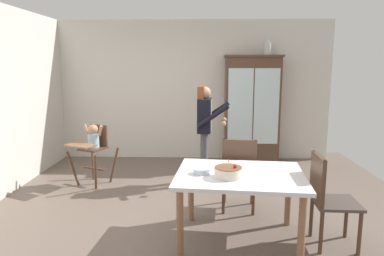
{
  "coord_description": "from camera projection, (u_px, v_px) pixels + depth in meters",
  "views": [
    {
      "loc": [
        0.21,
        -4.35,
        1.86
      ],
      "look_at": [
        0.04,
        0.7,
        0.95
      ],
      "focal_mm": 33.17,
      "sensor_mm": 36.0,
      "label": 1
    }
  ],
  "objects": [
    {
      "name": "high_chair_with_toddler",
      "position": [
        93.0,
        143.0,
        5.48
      ],
      "size": [
        0.76,
        0.82,
        0.95
      ],
      "rotation": [
        0.0,
        0.0,
        -0.41
      ],
      "color": "#4C3323",
      "rests_on": "ground_plane"
    },
    {
      "name": "adult_person",
      "position": [
        205.0,
        123.0,
        5.5
      ],
      "size": [
        0.53,
        0.51,
        1.53
      ],
      "rotation": [
        0.0,
        0.0,
        1.49
      ],
      "color": "#47474C",
      "rests_on": "ground_plane"
    },
    {
      "name": "ground_plane",
      "position": [
        187.0,
        209.0,
        4.61
      ],
      "size": [
        6.24,
        6.24,
        0.0
      ],
      "primitive_type": "plane",
      "color": "#66564C"
    },
    {
      "name": "dining_chair_far_side",
      "position": [
        239.0,
        170.0,
        4.44
      ],
      "size": [
        0.48,
        0.48,
        0.96
      ],
      "rotation": [
        0.0,
        0.0,
        3.05
      ],
      "color": "#4C3323",
      "rests_on": "ground_plane"
    },
    {
      "name": "ceramic_vase",
      "position": [
        267.0,
        48.0,
        6.52
      ],
      "size": [
        0.13,
        0.13,
        0.27
      ],
      "color": "#B2B7B2",
      "rests_on": "china_cabinet"
    },
    {
      "name": "birthday_cake",
      "position": [
        228.0,
        172.0,
        3.55
      ],
      "size": [
        0.28,
        0.28,
        0.19
      ],
      "color": "beige",
      "rests_on": "dining_table"
    },
    {
      "name": "dining_table",
      "position": [
        240.0,
        182.0,
        3.7
      ],
      "size": [
        1.41,
        1.15,
        0.74
      ],
      "color": "silver",
      "rests_on": "ground_plane"
    },
    {
      "name": "wall_back",
      "position": [
        193.0,
        91.0,
        6.96
      ],
      "size": [
        5.32,
        0.06,
        2.7
      ],
      "primitive_type": "cube",
      "color": "beige",
      "rests_on": "ground_plane"
    },
    {
      "name": "serving_bowl",
      "position": [
        202.0,
        171.0,
        3.68
      ],
      "size": [
        0.18,
        0.18,
        0.05
      ],
      "primitive_type": "cylinder",
      "color": "#B2BCC6",
      "rests_on": "dining_table"
    },
    {
      "name": "dining_chair_right_end",
      "position": [
        326.0,
        194.0,
        3.61
      ],
      "size": [
        0.46,
        0.46,
        0.96
      ],
      "rotation": [
        0.0,
        0.0,
        1.54
      ],
      "color": "#4C3323",
      "rests_on": "ground_plane"
    },
    {
      "name": "china_cabinet",
      "position": [
        252.0,
        109.0,
        6.72
      ],
      "size": [
        1.07,
        0.48,
        2.03
      ],
      "color": "#4C3323",
      "rests_on": "ground_plane"
    }
  ]
}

